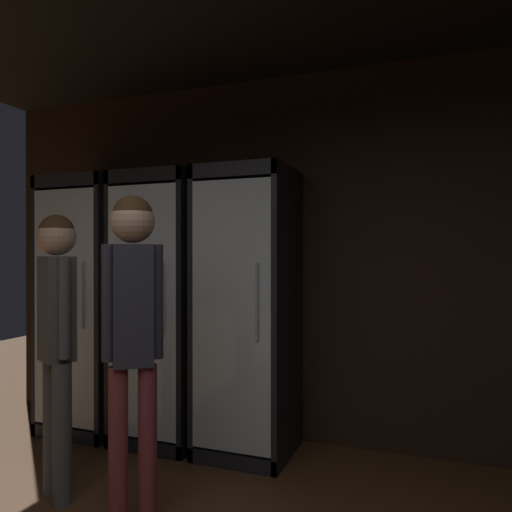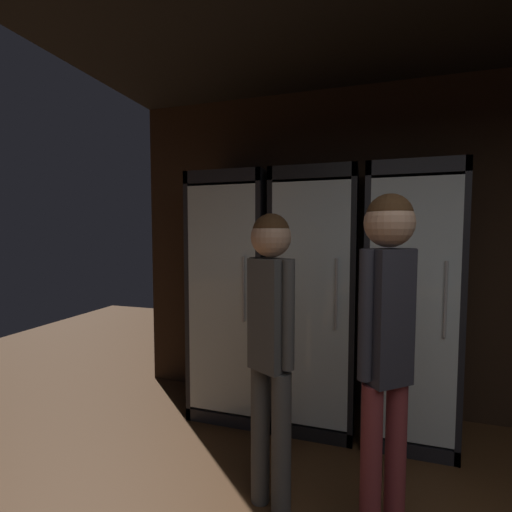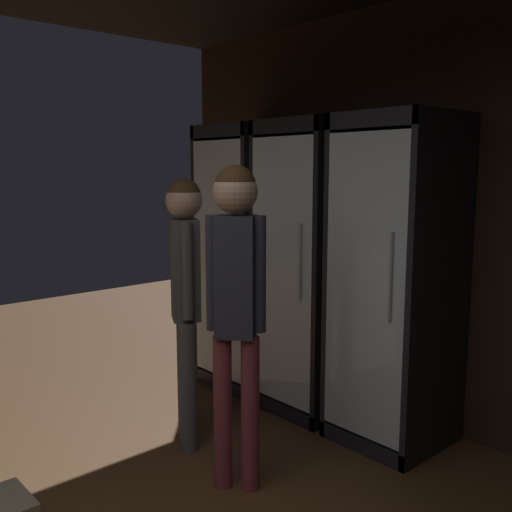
# 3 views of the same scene
# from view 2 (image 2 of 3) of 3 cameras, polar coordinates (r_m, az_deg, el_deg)

# --- Properties ---
(wall_back) EXTENTS (6.00, 0.06, 2.80)m
(wall_back) POSITION_cam_2_polar(r_m,az_deg,el_deg) (3.33, 32.55, 0.60)
(wall_back) COLOR black
(wall_back) RESTS_ON ground
(cooler_far_left) EXTENTS (0.64, 0.67, 2.04)m
(cooler_far_left) POSITION_cam_2_polar(r_m,az_deg,el_deg) (3.12, -3.09, -6.50)
(cooler_far_left) COLOR black
(cooler_far_left) RESTS_ON ground
(cooler_left) EXTENTS (0.64, 0.67, 2.04)m
(cooler_left) POSITION_cam_2_polar(r_m,az_deg,el_deg) (2.96, 9.68, -6.99)
(cooler_left) COLOR black
(cooler_left) RESTS_ON ground
(cooler_center) EXTENTS (0.64, 0.67, 2.04)m
(cooler_center) POSITION_cam_2_polar(r_m,az_deg,el_deg) (2.95, 23.20, -7.42)
(cooler_center) COLOR black
(cooler_center) RESTS_ON ground
(shopper_near) EXTENTS (0.26, 0.24, 1.73)m
(shopper_near) POSITION_cam_2_polar(r_m,az_deg,el_deg) (1.78, 20.48, -10.51)
(shopper_near) COLOR brown
(shopper_near) RESTS_ON ground
(shopper_far) EXTENTS (0.28, 0.24, 1.66)m
(shopper_far) POSITION_cam_2_polar(r_m,az_deg,el_deg) (1.95, 2.41, -11.83)
(shopper_far) COLOR #4C4C4C
(shopper_far) RESTS_ON ground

